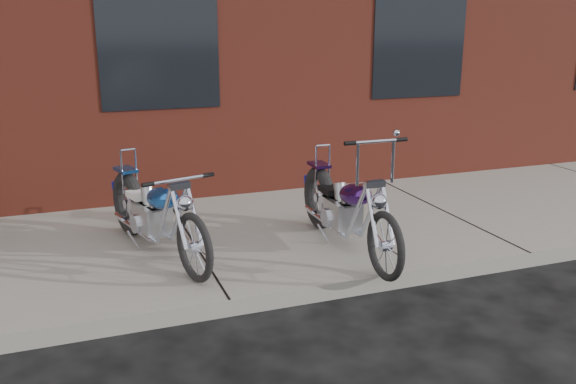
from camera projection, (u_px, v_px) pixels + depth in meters
name	position (u px, v px, depth m)	size (l,w,h in m)	color
ground	(230.00, 317.00, 4.92)	(120.00, 120.00, 0.00)	black
sidewalk	(192.00, 247.00, 6.26)	(22.00, 3.00, 0.15)	gray
chopper_purple	(346.00, 211.00, 5.90)	(0.52, 2.12, 1.19)	black
chopper_blue	(156.00, 216.00, 5.77)	(0.73, 2.07, 0.92)	black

